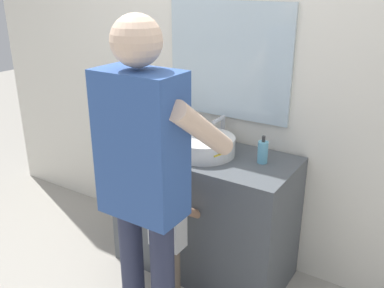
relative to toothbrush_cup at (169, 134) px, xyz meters
name	(u,v)px	position (x,y,z in m)	size (l,w,h in m)	color
back_wall	(232,60)	(0.30, 0.28, 0.47)	(4.40, 0.10, 2.70)	silver
vanity_cabinet	(204,212)	(0.30, -0.04, -0.47)	(1.12, 0.54, 0.83)	#4C5156
sink_basin	(203,145)	(0.30, -0.06, 0.00)	(0.39, 0.39, 0.11)	silver
faucet	(222,131)	(0.30, 0.17, 0.03)	(0.18, 0.14, 0.18)	#B7BABF
toothbrush_cup	(169,134)	(0.00, 0.00, 0.00)	(0.07, 0.07, 0.21)	#4C8EB2
soap_bottle	(263,152)	(0.66, 0.01, 0.01)	(0.06, 0.06, 0.16)	#66B2D1
child_toddler	(168,226)	(0.30, -0.44, -0.37)	(0.27, 0.27, 0.87)	#6B5B4C
adult_parent	(145,166)	(0.38, -0.73, 0.14)	(0.53, 0.56, 1.70)	#2D334C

